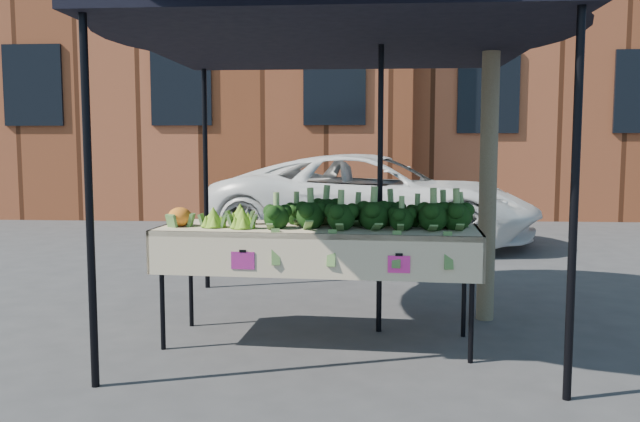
# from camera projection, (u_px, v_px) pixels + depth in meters

# --- Properties ---
(ground) EXTENTS (90.00, 90.00, 0.00)m
(ground) POSITION_uv_depth(u_px,v_px,m) (345.00, 349.00, 4.90)
(ground) COLOR #323234
(table) EXTENTS (2.45, 0.95, 0.90)m
(table) POSITION_uv_depth(u_px,v_px,m) (318.00, 285.00, 5.01)
(table) COLOR beige
(table) RESTS_ON ground
(canopy) EXTENTS (3.16, 3.16, 2.74)m
(canopy) POSITION_uv_depth(u_px,v_px,m) (337.00, 163.00, 5.33)
(canopy) COLOR black
(canopy) RESTS_ON ground
(broccoli_heap) EXTENTS (1.61, 0.58, 0.27)m
(broccoli_heap) POSITION_uv_depth(u_px,v_px,m) (370.00, 209.00, 4.95)
(broccoli_heap) COLOR black
(broccoli_heap) RESTS_ON table
(romanesco_cluster) EXTENTS (0.44, 0.48, 0.21)m
(romanesco_cluster) POSITION_uv_depth(u_px,v_px,m) (231.00, 213.00, 4.99)
(romanesco_cluster) COLOR #8FB931
(romanesco_cluster) RESTS_ON table
(cauliflower_pair) EXTENTS (0.21, 0.21, 0.18)m
(cauliflower_pair) POSITION_uv_depth(u_px,v_px,m) (180.00, 214.00, 4.98)
(cauliflower_pair) COLOR orange
(cauliflower_pair) RESTS_ON table
(vehicle) EXTENTS (1.83, 2.53, 4.96)m
(vehicle) POSITION_uv_depth(u_px,v_px,m) (375.00, 81.00, 9.97)
(vehicle) COLOR white
(vehicle) RESTS_ON ground
(street_tree) EXTENTS (2.19, 2.19, 4.32)m
(street_tree) POSITION_uv_depth(u_px,v_px,m) (491.00, 68.00, 5.53)
(street_tree) COLOR #1E4C14
(street_tree) RESTS_ON ground
(building_left) EXTENTS (12.00, 8.00, 9.00)m
(building_left) POSITION_uv_depth(u_px,v_px,m) (167.00, 28.00, 16.72)
(building_left) COLOR brown
(building_left) RESTS_ON ground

